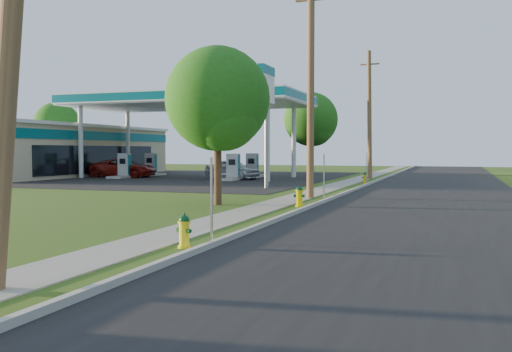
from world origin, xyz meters
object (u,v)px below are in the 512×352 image
at_px(fuel_pump_nw, 124,169).
at_px(fuel_pump_se, 252,168).
at_px(fuel_pump_ne, 233,170).
at_px(hydrant_mid, 299,196).
at_px(fuel_pump_sw, 151,167).
at_px(utility_pole_far, 369,114).
at_px(car_silver, 232,169).
at_px(hydrant_far, 365,178).
at_px(price_pylon, 267,91).
at_px(car_red, 124,168).
at_px(utility_pole_mid, 311,87).
at_px(tree_lot, 312,121).
at_px(tree_verge, 219,103).
at_px(hydrant_near, 184,231).
at_px(tree_back, 57,127).

relative_size(fuel_pump_nw, fuel_pump_se, 1.00).
relative_size(fuel_pump_ne, hydrant_mid, 3.89).
xyz_separation_m(fuel_pump_ne, fuel_pump_sw, (-9.00, 4.00, 0.00)).
distance_m(utility_pole_far, car_silver, 10.98).
bearing_deg(hydrant_far, fuel_pump_nw, 176.05).
bearing_deg(price_pylon, fuel_pump_sw, 140.60).
distance_m(hydrant_far, car_red, 19.42).
distance_m(utility_pole_mid, fuel_pump_sw, 25.05).
xyz_separation_m(fuel_pump_nw, fuel_pump_se, (9.00, 4.00, 0.00)).
xyz_separation_m(fuel_pump_nw, fuel_pump_sw, (0.00, 4.00, 0.00)).
bearing_deg(tree_lot, fuel_pump_sw, -145.44).
relative_size(utility_pole_far, fuel_pump_sw, 2.97).
height_order(tree_verge, hydrant_near, tree_verge).
bearing_deg(tree_lot, car_red, -138.23).
bearing_deg(tree_back, hydrant_mid, -38.95).
bearing_deg(hydrant_mid, fuel_pump_nw, 137.56).
bearing_deg(tree_back, tree_lot, 8.11).
height_order(fuel_pump_se, hydrant_near, fuel_pump_se).
bearing_deg(utility_pole_mid, fuel_pump_nw, 144.01).
bearing_deg(car_silver, utility_pole_mid, -127.24).
height_order(hydrant_near, car_red, car_red).
bearing_deg(tree_verge, tree_lot, 96.90).
distance_m(utility_pole_far, tree_verge, 22.43).
bearing_deg(fuel_pump_nw, price_pylon, -28.18).
height_order(fuel_pump_se, car_red, fuel_pump_se).
relative_size(hydrant_far, car_silver, 0.18).
height_order(fuel_pump_nw, tree_lot, tree_lot).
bearing_deg(fuel_pump_sw, hydrant_mid, -48.53).
bearing_deg(hydrant_mid, tree_back, 141.05).
bearing_deg(fuel_pump_ne, utility_pole_far, 29.33).
bearing_deg(utility_pole_far, fuel_pump_nw, -164.39).
bearing_deg(car_red, fuel_pump_sw, -18.78).
bearing_deg(tree_lot, hydrant_far, -62.94).
xyz_separation_m(price_pylon, car_silver, (-5.51, 8.56, -4.70)).
height_order(tree_lot, car_silver, tree_lot).
height_order(hydrant_mid, car_silver, car_silver).
xyz_separation_m(utility_pole_far, fuel_pump_se, (-8.90, -1.00, -4.08)).
bearing_deg(fuel_pump_se, tree_lot, 71.25).
bearing_deg(hydrant_far, tree_lot, 117.06).
bearing_deg(fuel_pump_nw, tree_verge, -48.46).
relative_size(hydrant_mid, hydrant_far, 1.07).
height_order(hydrant_near, car_silver, car_silver).
xyz_separation_m(fuel_pump_se, tree_back, (-22.01, 4.57, 3.70)).
xyz_separation_m(tree_back, hydrant_mid, (31.44, -25.42, -4.02)).
bearing_deg(fuel_pump_sw, tree_verge, -54.27).
distance_m(tree_verge, car_silver, 19.82).
distance_m(tree_verge, car_red, 24.49).
distance_m(fuel_pump_sw, hydrant_near, 35.68).
relative_size(fuel_pump_sw, car_red, 0.61).
distance_m(fuel_pump_nw, hydrant_mid, 24.97).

